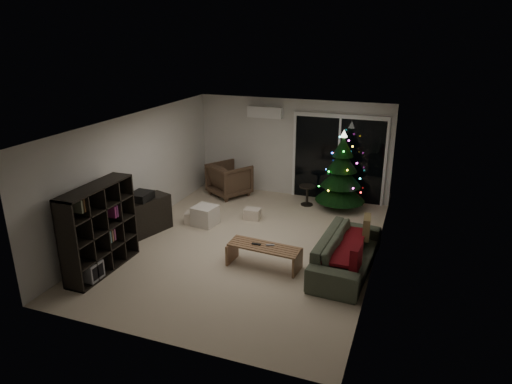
% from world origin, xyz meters
% --- Properties ---
extents(room, '(6.50, 7.51, 2.60)m').
position_xyz_m(room, '(0.46, 1.49, 1.02)').
color(room, beige).
rests_on(room, ground).
extents(bookshelf, '(0.77, 1.65, 1.60)m').
position_xyz_m(bookshelf, '(-2.25, -1.82, 0.80)').
color(bookshelf, black).
rests_on(bookshelf, floor).
extents(media_cabinet, '(0.80, 1.30, 0.76)m').
position_xyz_m(media_cabinet, '(-2.25, -0.23, 0.38)').
color(media_cabinet, black).
rests_on(media_cabinet, floor).
extents(stereo, '(0.39, 0.46, 0.16)m').
position_xyz_m(stereo, '(-2.25, -0.23, 0.85)').
color(stereo, black).
rests_on(stereo, media_cabinet).
extents(armchair, '(1.26, 1.27, 0.85)m').
position_xyz_m(armchair, '(-1.49, 2.62, 0.43)').
color(armchair, brown).
rests_on(armchair, floor).
extents(ottoman, '(0.54, 0.54, 0.43)m').
position_xyz_m(ottoman, '(-1.23, 0.64, 0.22)').
color(ottoman, beige).
rests_on(ottoman, floor).
extents(cardboard_box_a, '(0.42, 0.36, 0.27)m').
position_xyz_m(cardboard_box_a, '(-1.50, 0.61, 0.13)').
color(cardboard_box_a, beige).
rests_on(cardboard_box_a, floor).
extents(cardboard_box_b, '(0.38, 0.30, 0.25)m').
position_xyz_m(cardboard_box_b, '(-0.36, 1.30, 0.13)').
color(cardboard_box_b, beige).
rests_on(cardboard_box_b, floor).
extents(side_table, '(0.46, 0.46, 0.50)m').
position_xyz_m(side_table, '(0.59, 2.62, 0.25)').
color(side_table, black).
rests_on(side_table, floor).
extents(floor_lamp, '(0.29, 0.29, 1.81)m').
position_xyz_m(floor_lamp, '(-1.24, 3.37, 0.90)').
color(floor_lamp, black).
rests_on(floor_lamp, floor).
extents(sofa, '(1.01, 2.29, 0.65)m').
position_xyz_m(sofa, '(2.05, -0.28, 0.33)').
color(sofa, '#4D5942').
rests_on(sofa, floor).
extents(sofa_throw, '(0.70, 1.61, 0.05)m').
position_xyz_m(sofa_throw, '(1.95, -0.28, 0.47)').
color(sofa_throw, '#64100F').
rests_on(sofa_throw, sofa).
extents(cushion_a, '(0.17, 0.44, 0.43)m').
position_xyz_m(cushion_a, '(2.30, 0.37, 0.59)').
color(cushion_a, olive).
rests_on(cushion_a, sofa).
extents(cushion_b, '(0.16, 0.44, 0.43)m').
position_xyz_m(cushion_b, '(2.30, -0.93, 0.59)').
color(cushion_b, '#64100F').
rests_on(cushion_b, sofa).
extents(coffee_table, '(1.36, 0.57, 0.42)m').
position_xyz_m(coffee_table, '(0.63, -0.72, 0.21)').
color(coffee_table, brown).
rests_on(coffee_table, floor).
extents(remote_a, '(0.17, 0.05, 0.02)m').
position_xyz_m(remote_a, '(0.48, -0.72, 0.43)').
color(remote_a, black).
rests_on(remote_a, coffee_table).
extents(remote_b, '(0.16, 0.09, 0.02)m').
position_xyz_m(remote_b, '(0.73, -0.67, 0.43)').
color(remote_b, slate).
rests_on(remote_b, coffee_table).
extents(christmas_tree, '(1.55, 1.55, 1.93)m').
position_xyz_m(christmas_tree, '(1.39, 2.66, 0.96)').
color(christmas_tree, black).
rests_on(christmas_tree, floor).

